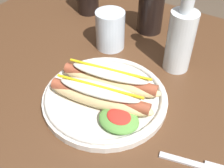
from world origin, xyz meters
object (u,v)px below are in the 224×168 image
Objects in this scene: fork at (197,165)px; water_cup at (110,30)px; hot_dog_plate at (105,94)px; soda_cup at (151,11)px; glass_bottle at (181,38)px.

water_cup reaches higher than fork.
hot_dog_plate reaches higher than fork.
soda_cup reaches higher than fork.
water_cup is 0.20m from glass_bottle.
fork is 0.53× the size of glass_bottle.
glass_bottle is at bearing 3.67° from water_cup.
water_cup reaches higher than hot_dog_plate.
water_cup is (-0.05, -0.14, -0.01)m from soda_cup.
fork is 0.43m from water_cup.
hot_dog_plate is 0.24m from fork.
hot_dog_plate is 2.14× the size of soda_cup.
hot_dog_plate is 0.23m from water_cup.
water_cup is at bearing -176.33° from glass_bottle.
glass_bottle is (0.20, 0.01, 0.03)m from water_cup.
soda_cup reaches higher than water_cup.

